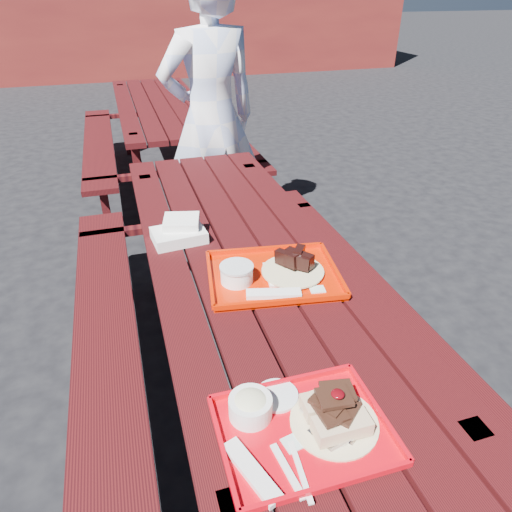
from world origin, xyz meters
name	(u,v)px	position (x,y,z in m)	size (l,w,h in m)	color
ground	(247,387)	(0.00, 0.00, 0.00)	(60.00, 60.00, 0.00)	black
picnic_table_near	(245,292)	(0.00, 0.00, 0.56)	(1.41, 2.40, 0.75)	#3E0B0C
picnic_table_far	(162,123)	(0.00, 2.80, 0.56)	(1.41, 2.40, 0.75)	#3E0B0C
near_tray	(300,419)	(-0.10, -0.83, 0.78)	(0.40, 0.34, 0.13)	red
far_tray	(271,274)	(0.04, -0.21, 0.77)	(0.51, 0.42, 0.08)	red
white_cloth	(180,232)	(-0.23, 0.18, 0.79)	(0.22, 0.19, 0.09)	white
person	(211,120)	(0.18, 1.43, 0.91)	(0.66, 0.44, 1.82)	#C0D1FF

